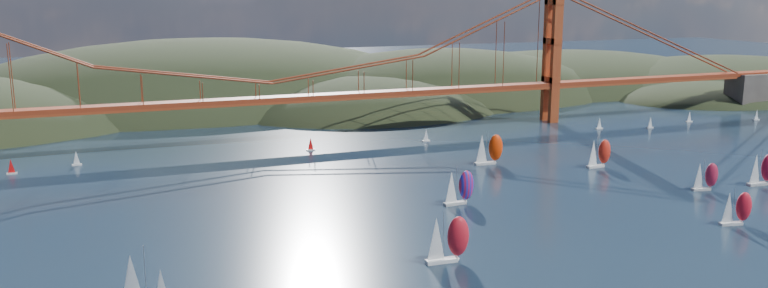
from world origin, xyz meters
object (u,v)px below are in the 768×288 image
racer_0 (447,238)px  racer_2 (762,169)px  racer_5 (488,149)px  racer_4 (705,176)px  racer_1 (736,208)px  racer_3 (599,153)px  racer_rwb (459,187)px

racer_0 → racer_2: (111.72, 23.34, -0.28)m
racer_5 → racer_2: bearing=-37.2°
racer_4 → racer_5: racer_5 is taller
racer_0 → racer_1: racer_0 is taller
racer_2 → racer_5: bearing=142.3°
racer_1 → racer_3: 61.30m
racer_1 → racer_3: size_ratio=0.91×
racer_1 → racer_4: 32.09m
racer_0 → racer_rwb: (21.51, 37.23, -0.40)m
racer_1 → racer_rwb: bearing=154.3°
racer_2 → racer_1: bearing=-142.0°
racer_0 → racer_5: bearing=58.2°
racer_5 → racer_0: bearing=-121.2°
racer_5 → racer_rwb: racer_5 is taller
racer_0 → racer_rwb: size_ratio=1.08×
racer_0 → racer_2: racer_0 is taller
racer_1 → racer_2: 44.53m
racer_0 → racer_4: bearing=17.6°
racer_2 → racer_3: racer_2 is taller
racer_3 → racer_5: 34.60m
racer_rwb → racer_4: bearing=-14.3°
racer_4 → racer_2: bearing=4.1°
racer_2 → racer_4: racer_2 is taller
racer_0 → racer_4: 95.64m
racer_4 → racer_0: bearing=-156.5°
racer_3 → racer_0: bearing=-148.4°
racer_3 → racer_rwb: racer_rwb is taller
racer_4 → racer_rwb: size_ratio=0.87×
racer_0 → racer_2: 114.14m
racer_2 → racer_4: size_ratio=1.17×
racer_1 → racer_0: bearing=-171.2°
racer_1 → racer_5: racer_5 is taller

